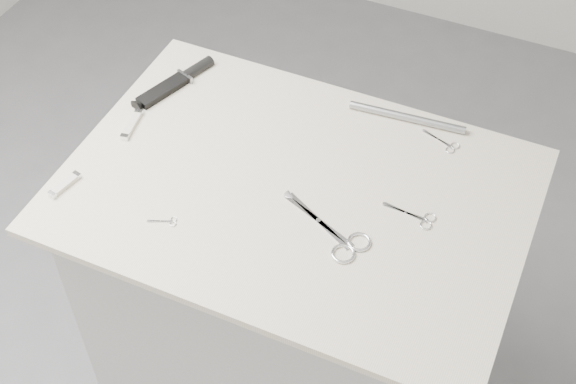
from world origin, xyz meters
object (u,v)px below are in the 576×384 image
at_px(pocket_knife_b, 132,124).
at_px(metal_rail, 407,117).
at_px(embroidery_scissors_a, 418,217).
at_px(pocket_knife_a, 65,185).
at_px(sheathed_knife, 179,80).
at_px(plinth, 294,310).
at_px(tiny_scissors, 166,222).
at_px(large_shears, 339,238).
at_px(embroidery_scissors_b, 445,144).

relative_size(pocket_knife_b, metal_rail, 0.36).
bearing_deg(metal_rail, pocket_knife_b, -154.03).
bearing_deg(embroidery_scissors_a, pocket_knife_a, -157.85).
bearing_deg(sheathed_knife, pocket_knife_a, -168.40).
bearing_deg(metal_rail, plinth, -116.63).
bearing_deg(pocket_knife_b, plinth, -102.42).
xyz_separation_m(embroidery_scissors_a, tiny_scissors, (-0.47, -0.22, -0.00)).
distance_m(embroidery_scissors_a, pocket_knife_a, 0.76).
distance_m(plinth, large_shears, 0.50).
relative_size(large_shears, pocket_knife_a, 2.60).
height_order(sheathed_knife, pocket_knife_a, sheathed_knife).
bearing_deg(embroidery_scissors_b, metal_rail, 178.79).
bearing_deg(large_shears, tiny_scissors, -138.67).
height_order(embroidery_scissors_a, sheathed_knife, sheathed_knife).
bearing_deg(tiny_scissors, large_shears, -5.38).
height_order(embroidery_scissors_a, pocket_knife_a, pocket_knife_a).
bearing_deg(metal_rail, embroidery_scissors_b, -20.66).
bearing_deg(pocket_knife_a, pocket_knife_b, 3.86).
xyz_separation_m(embroidery_scissors_a, embroidery_scissors_b, (-0.01, 0.24, -0.00)).
xyz_separation_m(embroidery_scissors_a, pocket_knife_b, (-0.69, -0.01, 0.00)).
relative_size(large_shears, tiny_scissors, 3.52).
height_order(sheathed_knife, pocket_knife_b, sheathed_knife).
height_order(pocket_knife_a, metal_rail, metal_rail).
bearing_deg(embroidery_scissors_b, embroidery_scissors_a, -67.83).
height_order(large_shears, pocket_knife_b, pocket_knife_b).
xyz_separation_m(tiny_scissors, pocket_knife_b, (-0.22, 0.22, 0.00)).
height_order(large_shears, sheathed_knife, sheathed_knife).
bearing_deg(pocket_knife_a, sheathed_knife, 4.21).
bearing_deg(tiny_scissors, sheathed_knife, 93.51).
xyz_separation_m(large_shears, pocket_knife_b, (-0.56, 0.11, 0.00)).
bearing_deg(large_shears, pocket_knife_b, -167.09).
height_order(embroidery_scissors_b, tiny_scissors, same).
distance_m(embroidery_scissors_a, sheathed_knife, 0.69).
distance_m(embroidery_scissors_a, tiny_scissors, 0.52).
height_order(pocket_knife_a, pocket_knife_b, pocket_knife_b).
relative_size(pocket_knife_a, pocket_knife_b, 0.84).
xyz_separation_m(large_shears, metal_rail, (0.01, 0.39, 0.01)).
xyz_separation_m(plinth, pocket_knife_b, (-0.42, 0.02, 0.48)).
relative_size(tiny_scissors, metal_rail, 0.22).
bearing_deg(sheathed_knife, pocket_knife_b, -167.97).
xyz_separation_m(sheathed_knife, pocket_knife_b, (-0.02, -0.18, -0.00)).
bearing_deg(pocket_knife_b, embroidery_scissors_b, -79.76).
bearing_deg(embroidery_scissors_a, sheathed_knife, 170.06).
xyz_separation_m(pocket_knife_a, metal_rail, (0.61, 0.50, 0.00)).
bearing_deg(large_shears, plinth, 171.30).
bearing_deg(embroidery_scissors_a, plinth, -169.13).
relative_size(embroidery_scissors_a, embroidery_scissors_b, 1.22).
height_order(tiny_scissors, sheathed_knife, sheathed_knife).
relative_size(embroidery_scissors_a, pocket_knife_b, 1.16).
relative_size(pocket_knife_a, metal_rail, 0.30).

